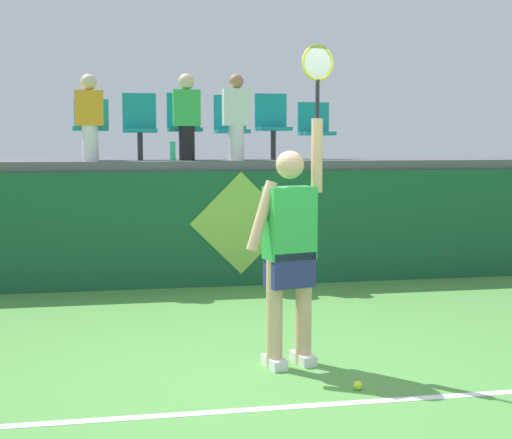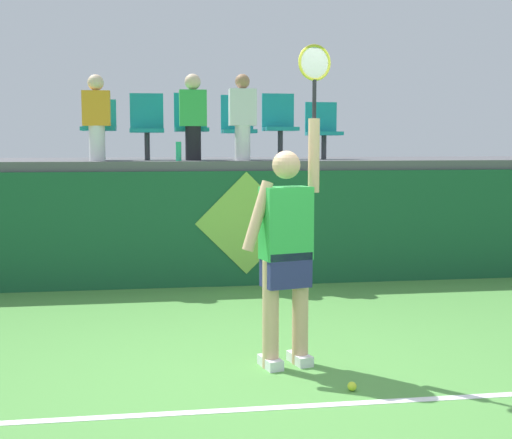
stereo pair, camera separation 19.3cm
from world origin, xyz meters
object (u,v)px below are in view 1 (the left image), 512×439
Objects in this scene: water_bottle at (173,151)px; spectator_0 at (187,115)px; tennis_player at (290,246)px; stadium_chair_5 at (315,128)px; tennis_ball at (358,385)px; spectator_1 at (90,116)px; stadium_chair_3 at (231,125)px; stadium_chair_0 at (91,125)px; stadium_chair_4 at (272,123)px; stadium_chair_2 at (184,123)px; spectator_2 at (236,116)px; stadium_chair_1 at (140,124)px.

water_bottle is 0.55m from spectator_0.
tennis_player is 10.63× the size of water_bottle.
stadium_chair_5 is at bearing 18.06° from water_bottle.
tennis_ball is 5.23m from spectator_1.
stadium_chair_3 is (0.14, 4.11, 1.05)m from tennis_player.
stadium_chair_0 is 1.83m from stadium_chair_3.
spectator_0 is (0.20, 0.24, 0.46)m from water_bottle.
stadium_chair_3 is 0.97× the size of stadium_chair_4.
stadium_chair_3 reaches higher than water_bottle.
stadium_chair_2 reaches higher than tennis_ball.
stadium_chair_4 reaches higher than tennis_ball.
spectator_0 reaches higher than stadium_chair_4.
stadium_chair_2 is 0.81× the size of spectator_2.
tennis_ball is at bearing -61.25° from tennis_player.
tennis_ball is at bearing -75.71° from water_bottle.
spectator_2 reaches higher than spectator_0.
spectator_1 is at bearing -170.17° from stadium_chair_4.
stadium_chair_1 is 1.77m from stadium_chair_4.
water_bottle is at bearing -154.80° from stadium_chair_4.
water_bottle is at bearing 104.29° from tennis_ball.
spectator_1 is (0.00, -0.40, 0.10)m from stadium_chair_0.
stadium_chair_2 is at bearing 0.55° from stadium_chair_0.
tennis_ball is (0.36, -0.65, -0.93)m from tennis_player.
spectator_1 is at bearing -160.89° from stadium_chair_2.
spectator_1 is at bearing 179.86° from spectator_0.
spectator_1 reaches higher than stadium_chair_5.
spectator_0 is at bearing -35.80° from stadium_chair_1.
stadium_chair_3 is 0.81× the size of spectator_1.
spectator_1 reaches higher than tennis_player.
spectator_2 is (-1.17, -0.45, 0.15)m from stadium_chair_5.
stadium_chair_4 is 1.27m from spectator_0.
stadium_chair_2 is 0.43m from spectator_0.
water_bottle is 0.30× the size of stadium_chair_0.
tennis_player is at bearing -107.63° from stadium_chair_5.
tennis_player is 4.55m from stadium_chair_0.
tennis_player reaches higher than stadium_chair_3.
tennis_ball is 4.89m from spectator_0.
tennis_player is 4.42m from stadium_chair_5.
water_bottle is 0.84m from stadium_chair_1.
stadium_chair_0 is 0.91× the size of stadium_chair_3.
stadium_chair_5 is 1.26m from spectator_2.
stadium_chair_4 is at bearing 25.20° from water_bottle.
spectator_2 reaches higher than tennis_ball.
tennis_player is 4.31m from stadium_chair_4.
water_bottle is 0.30× the size of stadium_chair_5.
stadium_chair_0 is 0.89× the size of stadium_chair_4.
stadium_chair_1 is 1.01× the size of stadium_chair_3.
stadium_chair_5 is 3.03m from spectator_1.
water_bottle is 0.22× the size of spectator_1.
stadium_chair_2 is at bearing 144.05° from spectator_2.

